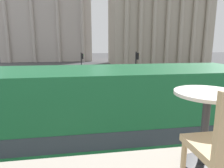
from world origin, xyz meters
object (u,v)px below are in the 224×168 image
at_px(car_white, 52,71).
at_px(car_silver, 98,73).
at_px(plaza_building_left, 49,21).
at_px(pedestrian_white, 128,77).
at_px(pedestrian_grey, 46,77).
at_px(pedestrian_olive, 147,82).
at_px(double_decker_bus, 61,133).
at_px(traffic_light_near, 79,85).
at_px(traffic_light_far, 82,63).
at_px(pedestrian_blue, 92,75).
at_px(plaza_building_right, 159,7).
at_px(traffic_light_mid, 136,66).
at_px(cafe_dining_table, 206,112).

distance_m(car_white, car_silver, 7.49).
relative_size(plaza_building_left, pedestrian_white, 14.85).
bearing_deg(pedestrian_grey, pedestrian_olive, 135.42).
xyz_separation_m(double_decker_bus, car_white, (-3.79, 25.93, -1.64)).
height_order(traffic_light_near, traffic_light_far, traffic_light_far).
relative_size(car_silver, pedestrian_grey, 2.34).
distance_m(double_decker_bus, car_silver, 23.12).
bearing_deg(pedestrian_blue, pedestrian_white, -55.36).
bearing_deg(plaza_building_right, traffic_light_far, -131.97).
height_order(pedestrian_white, pedestrian_blue, pedestrian_blue).
height_order(traffic_light_mid, car_white, traffic_light_mid).
relative_size(traffic_light_near, pedestrian_olive, 1.88).
bearing_deg(traffic_light_near, traffic_light_far, 88.42).
relative_size(cafe_dining_table, traffic_light_far, 0.20).
xyz_separation_m(traffic_light_near, pedestrian_olive, (6.76, 5.90, -1.17)).
height_order(double_decker_bus, car_white, double_decker_bus).
relative_size(car_white, pedestrian_grey, 2.34).
bearing_deg(car_white, pedestrian_grey, -46.50).
xyz_separation_m(traffic_light_far, pedestrian_white, (5.38, -3.35, -1.50)).
bearing_deg(car_white, cafe_dining_table, -38.64).
distance_m(traffic_light_mid, traffic_light_far, 8.41).
bearing_deg(pedestrian_grey, traffic_light_far, -172.76).
bearing_deg(pedestrian_olive, pedestrian_white, -77.31).
xyz_separation_m(car_white, pedestrian_white, (10.01, -8.55, 0.24)).
relative_size(traffic_light_mid, car_silver, 0.97).
height_order(traffic_light_mid, pedestrian_white, traffic_light_mid).
bearing_deg(plaza_building_left, traffic_light_mid, -70.99).
bearing_deg(double_decker_bus, pedestrian_grey, 105.23).
bearing_deg(cafe_dining_table, car_silver, 87.26).
height_order(traffic_light_mid, pedestrian_grey, traffic_light_mid).
distance_m(cafe_dining_table, plaza_building_right, 49.11).
relative_size(cafe_dining_table, traffic_light_near, 0.22).
bearing_deg(car_silver, double_decker_bus, 157.16).
bearing_deg(pedestrian_blue, traffic_light_mid, -75.94).
bearing_deg(pedestrian_white, pedestrian_blue, 154.41).
distance_m(double_decker_bus, plaza_building_right, 46.51).
bearing_deg(cafe_dining_table, traffic_light_far, 92.10).
xyz_separation_m(cafe_dining_table, pedestrian_blue, (0.26, 23.92, -3.36)).
bearing_deg(traffic_light_near, pedestrian_white, 59.89).
bearing_deg(car_silver, car_white, 50.58).
height_order(plaza_building_left, pedestrian_olive, plaza_building_left).
bearing_deg(pedestrian_grey, cafe_dining_table, 84.65).
relative_size(double_decker_bus, traffic_light_near, 3.35).
bearing_deg(plaza_building_left, pedestrian_grey, -83.15).
relative_size(traffic_light_far, car_white, 0.89).
bearing_deg(plaza_building_left, double_decker_bus, -81.93).
height_order(traffic_light_mid, pedestrian_olive, traffic_light_mid).
xyz_separation_m(plaza_building_left, traffic_light_far, (8.81, -35.39, -8.85)).
relative_size(double_decker_bus, pedestrian_olive, 6.29).
bearing_deg(pedestrian_olive, double_decker_bus, 59.99).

